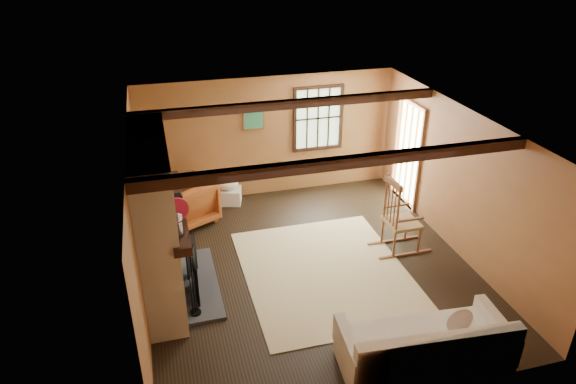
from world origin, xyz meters
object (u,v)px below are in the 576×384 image
object	(u,v)px
fireplace	(159,226)
rocking_chair	(400,220)
armchair	(188,202)
sofa	(425,351)
laundry_basket	(228,196)

from	to	relation	value
fireplace	rocking_chair	size ratio (longest dim) A/B	1.83
fireplace	armchair	distance (m)	2.16
sofa	armchair	size ratio (longest dim) A/B	2.35
fireplace	rocking_chair	distance (m)	3.85
laundry_basket	fireplace	bearing A→B (deg)	-117.95
fireplace	laundry_basket	bearing A→B (deg)	62.05
armchair	laundry_basket	bearing A→B (deg)	-172.84
sofa	laundry_basket	world-z (taller)	sofa
fireplace	armchair	world-z (taller)	fireplace
laundry_basket	armchair	bearing A→B (deg)	-146.85
rocking_chair	armchair	world-z (taller)	rocking_chair
fireplace	rocking_chair	xyz separation A→B (m)	(3.81, 0.13, -0.55)
sofa	armchair	bearing A→B (deg)	123.35
laundry_basket	armchair	world-z (taller)	armchair
rocking_chair	laundry_basket	bearing A→B (deg)	45.51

